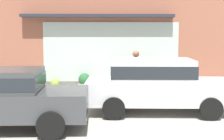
{
  "coord_description": "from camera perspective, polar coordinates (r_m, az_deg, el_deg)",
  "views": [
    {
      "loc": [
        0.09,
        -11.07,
        2.36
      ],
      "look_at": [
        0.52,
        1.2,
        1.01
      ],
      "focal_mm": 54.32,
      "sensor_mm": 36.0,
      "label": 1
    }
  ],
  "objects": [
    {
      "name": "ground_plane",
      "position": [
        11.32,
        -2.42,
        -5.78
      ],
      "size": [
        60.0,
        60.0,
        0.0
      ],
      "primitive_type": "plane",
      "color": "#9E9B93"
    },
    {
      "name": "curb_strip",
      "position": [
        11.11,
        -2.43,
        -5.69
      ],
      "size": [
        14.0,
        0.24,
        0.12
      ],
      "primitive_type": "cube",
      "color": "#B2B2AD",
      "rests_on": "ground_plane"
    },
    {
      "name": "storefront",
      "position": [
        14.26,
        -2.33,
        5.74
      ],
      "size": [
        14.0,
        0.81,
        4.53
      ],
      "color": "#935642",
      "rests_on": "ground_plane"
    },
    {
      "name": "fire_hydrant",
      "position": [
        12.19,
        0.49,
        -2.95
      ],
      "size": [
        0.38,
        0.34,
        0.8
      ],
      "color": "red",
      "rests_on": "ground_plane"
    },
    {
      "name": "pedestrian_with_handbag",
      "position": [
        11.86,
        4.09,
        -0.2
      ],
      "size": [
        0.4,
        0.59,
        1.76
      ],
      "rotation": [
        0.0,
        0.0,
        5.27
      ],
      "color": "#8E333D",
      "rests_on": "ground_plane"
    },
    {
      "name": "parked_car_silver",
      "position": [
        10.08,
        7.38,
        -2.12
      ],
      "size": [
        4.35,
        2.11,
        1.6
      ],
      "rotation": [
        0.0,
        0.0,
        -0.06
      ],
      "color": "silver",
      "rests_on": "ground_plane"
    },
    {
      "name": "potted_plant_trailing_edge",
      "position": [
        13.87,
        -4.65,
        -2.11
      ],
      "size": [
        0.51,
        0.51,
        0.72
      ],
      "color": "#B7B2A3",
      "rests_on": "ground_plane"
    },
    {
      "name": "potted_plant_near_hydrant",
      "position": [
        13.48,
        2.11,
        -1.9
      ],
      "size": [
        0.43,
        0.43,
        0.77
      ],
      "color": "#4C4C51",
      "rests_on": "ground_plane"
    },
    {
      "name": "potted_plant_corner_tall",
      "position": [
        13.66,
        5.54,
        -2.34
      ],
      "size": [
        0.34,
        0.34,
        0.59
      ],
      "color": "#B7B2A3",
      "rests_on": "ground_plane"
    },
    {
      "name": "potted_plant_by_entrance",
      "position": [
        14.07,
        -16.94,
        -1.51
      ],
      "size": [
        0.45,
        0.45,
        1.1
      ],
      "color": "#4C4C51",
      "rests_on": "ground_plane"
    },
    {
      "name": "potted_plant_low_front",
      "position": [
        14.08,
        -12.84,
        -1.88
      ],
      "size": [
        0.36,
        0.36,
        0.84
      ],
      "color": "#B7B2A3",
      "rests_on": "ground_plane"
    },
    {
      "name": "potted_plant_window_center",
      "position": [
        13.92,
        -9.57,
        -2.55
      ],
      "size": [
        0.42,
        0.42,
        0.53
      ],
      "color": "#9E6042",
      "rests_on": "ground_plane"
    }
  ]
}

